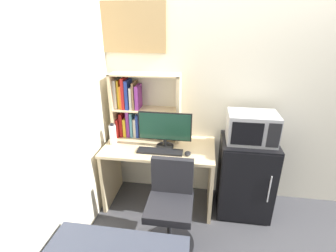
{
  "coord_description": "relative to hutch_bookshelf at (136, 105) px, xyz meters",
  "views": [
    {
      "loc": [
        -0.52,
        -2.64,
        1.96
      ],
      "look_at": [
        -0.87,
        -0.34,
        0.98
      ],
      "focal_mm": 26.76,
      "sensor_mm": 36.0,
      "label": 1
    }
  ],
  "objects": [
    {
      "name": "mini_fridge",
      "position": [
        1.22,
        -0.19,
        -0.68
      ],
      "size": [
        0.55,
        0.5,
        0.84
      ],
      "color": "black",
      "rests_on": "ground_plane"
    },
    {
      "name": "microwave",
      "position": [
        1.22,
        -0.18,
        -0.11
      ],
      "size": [
        0.47,
        0.34,
        0.3
      ],
      "color": "#ADADB2",
      "rests_on": "mini_fridge"
    },
    {
      "name": "hutch_bookshelf",
      "position": [
        0.0,
        0.0,
        0.0
      ],
      "size": [
        0.75,
        0.23,
        0.72
      ],
      "color": "beige",
      "rests_on": "desk"
    },
    {
      "name": "desk_chair",
      "position": [
        0.49,
        -0.76,
        -0.73
      ],
      "size": [
        0.46,
        0.46,
        0.84
      ],
      "color": "black",
      "rests_on": "ground_plane"
    },
    {
      "name": "wall_corkboard",
      "position": [
        -0.04,
        0.09,
        0.79
      ],
      "size": [
        0.73,
        0.02,
        0.49
      ],
      "primitive_type": "cube",
      "color": "tan"
    },
    {
      "name": "water_bottle",
      "position": [
        -0.2,
        -0.23,
        -0.26
      ],
      "size": [
        0.07,
        0.07,
        0.24
      ],
      "color": "silver",
      "rests_on": "desk"
    },
    {
      "name": "monitor",
      "position": [
        0.36,
        -0.21,
        -0.16
      ],
      "size": [
        0.55,
        0.18,
        0.38
      ],
      "color": "black",
      "rests_on": "desk"
    },
    {
      "name": "desk",
      "position": [
        0.29,
        -0.21,
        -0.6
      ],
      "size": [
        1.17,
        0.62,
        0.73
      ],
      "color": "beige",
      "rests_on": "ground_plane"
    },
    {
      "name": "keyboard",
      "position": [
        0.33,
        -0.34,
        -0.36
      ],
      "size": [
        0.46,
        0.12,
        0.02
      ],
      "primitive_type": "cube",
      "color": "black",
      "rests_on": "desk"
    },
    {
      "name": "wall_back",
      "position": [
        1.66,
        0.13,
        0.2
      ],
      "size": [
        6.4,
        0.04,
        2.6
      ],
      "primitive_type": "cube",
      "color": "silver",
      "rests_on": "ground_plane"
    },
    {
      "name": "computer_mouse",
      "position": [
        0.61,
        -0.35,
        -0.36
      ],
      "size": [
        0.06,
        0.09,
        0.03
      ],
      "primitive_type": "ellipsoid",
      "color": "black",
      "rests_on": "desk"
    }
  ]
}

